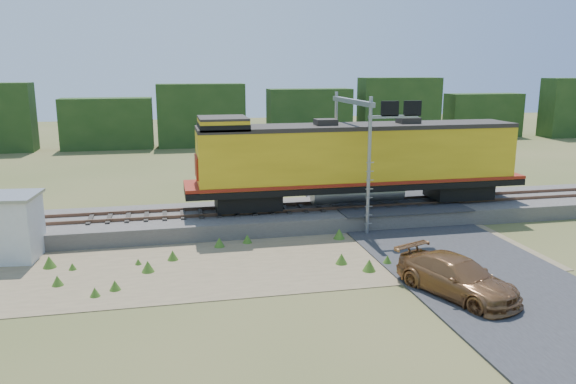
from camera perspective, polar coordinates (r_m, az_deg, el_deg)
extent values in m
plane|color=#475123|center=(24.28, 0.62, -7.09)|extent=(140.00, 140.00, 0.00)
cube|color=slate|center=(29.78, -1.93, -2.56)|extent=(70.00, 5.00, 0.80)
cube|color=brown|center=(28.97, -1.68, -2.01)|extent=(70.00, 0.10, 0.16)
cube|color=brown|center=(30.34, -2.18, -1.34)|extent=(70.00, 0.10, 0.16)
cube|color=#8C7754|center=(24.40, -4.26, -6.99)|extent=(26.00, 8.00, 0.03)
cube|color=#38383A|center=(31.62, 10.65, -1.07)|extent=(7.00, 5.20, 0.06)
cube|color=#38383A|center=(46.62, 3.06, 2.51)|extent=(7.00, 24.00, 0.08)
cube|color=#1D3915|center=(60.71, -7.38, 7.81)|extent=(36.00, 3.00, 6.50)
cube|color=#1D3915|center=(75.45, 24.81, 7.49)|extent=(50.00, 3.00, 6.00)
cube|color=black|center=(29.37, -4.10, -0.84)|extent=(3.33, 2.13, 0.83)
cube|color=black|center=(33.19, 16.92, 0.21)|extent=(3.33, 2.13, 0.83)
cube|color=black|center=(30.63, 7.09, 0.77)|extent=(18.50, 2.78, 0.33)
cylinder|color=gray|center=(30.72, 7.06, -0.04)|extent=(5.09, 1.11, 1.11)
cube|color=yellow|center=(30.35, 7.17, 3.73)|extent=(17.12, 2.68, 2.87)
cube|color=maroon|center=(30.57, 7.10, 1.28)|extent=(18.50, 2.82, 0.17)
cube|color=#28231E|center=(30.15, 7.25, 6.64)|extent=(17.12, 2.73, 0.22)
cube|color=yellow|center=(28.57, -6.63, 6.76)|extent=(2.41, 2.68, 0.65)
cube|color=#28231E|center=(28.54, -6.65, 7.48)|extent=(2.41, 2.73, 0.11)
cube|color=black|center=(28.58, -6.63, 6.67)|extent=(2.45, 2.73, 0.32)
cube|color=maroon|center=(28.76, -9.28, 2.52)|extent=(0.09, 1.85, 1.11)
cube|color=#28231E|center=(29.57, 3.85, 7.01)|extent=(1.11, 0.93, 0.42)
cube|color=#28231E|center=(31.16, 12.12, 7.04)|extent=(1.11, 0.93, 0.42)
cube|color=silver|center=(27.01, -26.33, -3.34)|extent=(2.40, 2.40, 2.75)
cube|color=gray|center=(26.68, -26.63, -0.38)|extent=(2.64, 2.64, 0.13)
cylinder|color=gray|center=(27.63, 8.21, 2.51)|extent=(0.18, 0.18, 6.81)
cylinder|color=gray|center=(32.87, 4.84, 4.19)|extent=(0.18, 0.18, 6.81)
cube|color=gray|center=(29.90, 6.52, 9.13)|extent=(0.24, 6.20, 0.24)
cube|color=gray|center=(27.74, 10.65, 7.53)|extent=(2.53, 0.15, 0.15)
cube|color=black|center=(27.64, 10.31, 8.33)|extent=(0.88, 0.15, 0.73)
cube|color=black|center=(28.10, 12.54, 8.31)|extent=(0.88, 0.15, 0.73)
imported|color=brown|center=(21.52, 16.79, -8.27)|extent=(3.64, 5.26, 1.41)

